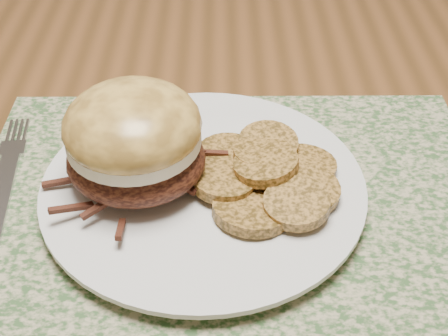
% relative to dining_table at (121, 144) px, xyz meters
% --- Properties ---
extents(dining_table, '(1.50, 0.90, 0.75)m').
position_rel_dining_table_xyz_m(dining_table, '(0.00, 0.00, 0.00)').
color(dining_table, brown).
rests_on(dining_table, ground).
extents(placemat, '(0.45, 0.33, 0.00)m').
position_rel_dining_table_xyz_m(placemat, '(0.13, -0.19, 0.08)').
color(placemat, '#33532A').
rests_on(placemat, dining_table).
extents(dinner_plate, '(0.26, 0.26, 0.02)m').
position_rel_dining_table_xyz_m(dinner_plate, '(0.10, -0.18, 0.09)').
color(dinner_plate, silver).
rests_on(dinner_plate, placemat).
extents(pork_sandwich, '(0.14, 0.13, 0.09)m').
position_rel_dining_table_xyz_m(pork_sandwich, '(0.05, -0.18, 0.14)').
color(pork_sandwich, black).
rests_on(pork_sandwich, dinner_plate).
extents(roasted_potatoes, '(0.15, 0.16, 0.03)m').
position_rel_dining_table_xyz_m(roasted_potatoes, '(0.16, -0.18, 0.11)').
color(roasted_potatoes, olive).
rests_on(roasted_potatoes, dinner_plate).
extents(fork, '(0.04, 0.20, 0.00)m').
position_rel_dining_table_xyz_m(fork, '(-0.07, -0.17, 0.09)').
color(fork, '#B1B2B8').
rests_on(fork, placemat).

